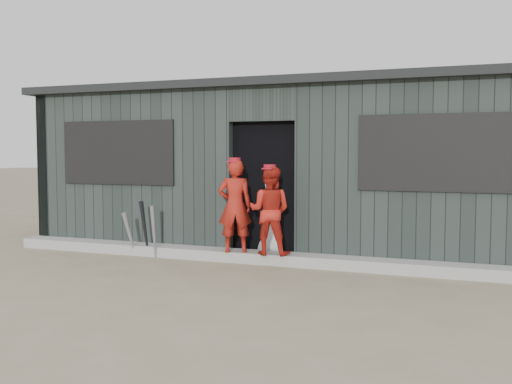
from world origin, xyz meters
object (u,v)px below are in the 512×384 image
at_px(bat_right, 145,228).
at_px(player_red_right, 270,211).
at_px(player_grey_back, 273,216).
at_px(dugout, 292,168).
at_px(bat_mid, 154,232).
at_px(player_red_left, 235,206).
at_px(bat_left, 130,234).

distance_m(bat_right, player_red_right, 2.01).
xyz_separation_m(player_grey_back, dugout, (-0.09, 1.24, 0.67)).
bearing_deg(bat_mid, bat_right, 154.92).
relative_size(player_red_right, player_grey_back, 0.99).
height_order(player_red_left, dugout, dugout).
xyz_separation_m(player_red_right, dugout, (-0.24, 1.81, 0.53)).
relative_size(bat_right, player_red_left, 0.64).
relative_size(bat_left, dugout, 0.08).
xyz_separation_m(bat_left, player_red_left, (1.65, 0.12, 0.46)).
relative_size(player_red_left, player_grey_back, 1.07).
xyz_separation_m(bat_left, player_red_right, (2.17, 0.12, 0.42)).
bearing_deg(player_red_right, bat_left, -0.43).
relative_size(bat_right, player_grey_back, 0.68).
xyz_separation_m(bat_left, bat_mid, (0.41, 0.01, 0.05)).
bearing_deg(bat_left, bat_mid, 1.44).
xyz_separation_m(bat_mid, player_grey_back, (1.61, 0.68, 0.22)).
bearing_deg(bat_right, bat_left, -149.57).
bearing_deg(dugout, player_red_right, -82.41).
bearing_deg(player_grey_back, player_red_right, 107.72).
distance_m(bat_mid, player_red_right, 1.80).
relative_size(player_red_left, dugout, 0.16).
distance_m(bat_right, dugout, 2.66).
distance_m(player_red_right, player_grey_back, 0.61).
xyz_separation_m(bat_mid, player_red_right, (1.76, 0.11, 0.36)).
distance_m(player_red_right, dugout, 1.91).
distance_m(player_grey_back, dugout, 1.41).
bearing_deg(player_grey_back, bat_right, 20.24).
bearing_deg(bat_left, player_red_left, 4.17).
height_order(bat_left, bat_mid, bat_mid).
bearing_deg(bat_mid, player_grey_back, 22.84).
bearing_deg(player_red_left, bat_mid, -17.72).
distance_m(bat_mid, player_grey_back, 1.76).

